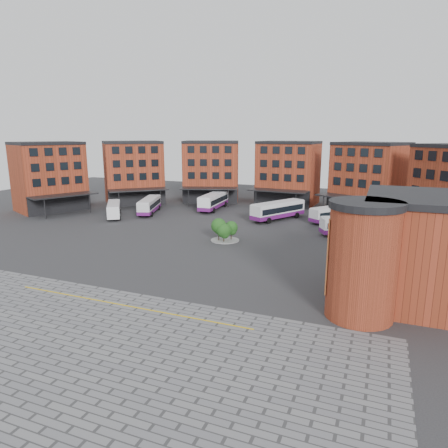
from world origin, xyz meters
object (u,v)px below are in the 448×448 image
at_px(tree_island, 224,229).
at_px(bus_c, 214,201).
at_px(bus_a, 114,209).
at_px(bus_d, 278,210).
at_px(blue_car, 361,300).
at_px(bus_b, 149,205).
at_px(bus_e, 334,213).
at_px(bus_f, 355,225).

bearing_deg(tree_island, bus_c, 116.71).
relative_size(tree_island, bus_a, 0.46).
distance_m(bus_d, blue_car, 40.06).
bearing_deg(bus_b, bus_e, -10.43).
xyz_separation_m(tree_island, bus_e, (14.05, 20.61, -0.27)).
relative_size(bus_e, bus_f, 0.91).
bearing_deg(bus_d, bus_b, -143.48).
bearing_deg(tree_island, bus_b, 146.64).
bearing_deg(bus_b, tree_island, -52.49).
distance_m(bus_a, bus_e, 42.88).
height_order(bus_b, blue_car, bus_b).
bearing_deg(bus_f, bus_d, -145.59).
height_order(tree_island, bus_b, tree_island).
distance_m(bus_c, bus_d, 16.58).
relative_size(bus_a, bus_b, 0.84).
relative_size(bus_e, blue_car, 2.42).
xyz_separation_m(tree_island, bus_f, (18.37, 11.35, -0.20)).
distance_m(tree_island, bus_d, 19.06).
bearing_deg(blue_car, bus_e, 35.44).
xyz_separation_m(tree_island, bus_a, (-27.22, 8.97, -0.20)).
distance_m(bus_e, blue_car, 38.66).
height_order(bus_a, bus_b, bus_b).
bearing_deg(bus_f, tree_island, -87.25).
bearing_deg(bus_e, bus_a, -127.59).
relative_size(tree_island, bus_e, 0.44).
xyz_separation_m(bus_d, bus_f, (14.64, -7.34, -0.20)).
xyz_separation_m(bus_f, blue_car, (2.71, -28.75, -1.01)).
height_order(bus_a, bus_e, bus_e).
distance_m(bus_c, blue_car, 52.93).
distance_m(bus_f, blue_car, 28.89).
bearing_deg(bus_d, bus_c, -169.71).
xyz_separation_m(bus_b, bus_f, (41.12, -3.62, -0.01)).
relative_size(tree_island, bus_b, 0.39).
xyz_separation_m(bus_b, bus_c, (10.73, 8.91, 0.19)).
bearing_deg(bus_e, bus_f, -28.33).
xyz_separation_m(bus_c, bus_e, (26.07, -3.27, -0.27)).
bearing_deg(bus_c, bus_e, -10.96).
bearing_deg(tree_island, bus_e, 55.71).
height_order(bus_a, bus_f, bus_f).
height_order(bus_b, bus_e, bus_b).
relative_size(tree_island, blue_car, 1.07).
xyz_separation_m(bus_e, bus_f, (4.32, -9.26, 0.07)).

